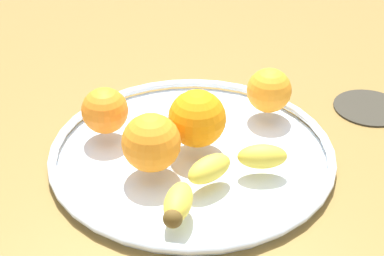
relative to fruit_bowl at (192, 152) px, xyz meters
The scene contains 8 objects.
ground_plane 2.92cm from the fruit_bowl, ahead, with size 144.03×144.03×4.00cm, color olive.
fruit_bowl is the anchor object (origin of this frame).
banana 9.59cm from the fruit_bowl, 87.64° to the left, with size 19.80×11.05×3.23cm.
orange_front_left 13.44cm from the fruit_bowl, 39.18° to the right, with size 6.55×6.55×6.55cm, color orange.
orange_front_right 8.34cm from the fruit_bowl, 20.63° to the left, with size 7.61×7.61×7.61cm, color orange.
orange_center 15.44cm from the fruit_bowl, 160.78° to the right, with size 6.63×6.63×6.63cm, color orange.
orange_back_right 4.95cm from the fruit_bowl, 148.38° to the right, with size 7.88×7.88×7.88cm, color orange.
ambient_coaster 30.55cm from the fruit_bowl, behind, with size 11.00×11.00×0.60cm, color #2E2A20.
Camera 1 is at (23.25, 60.75, 47.80)cm, focal length 54.59 mm.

